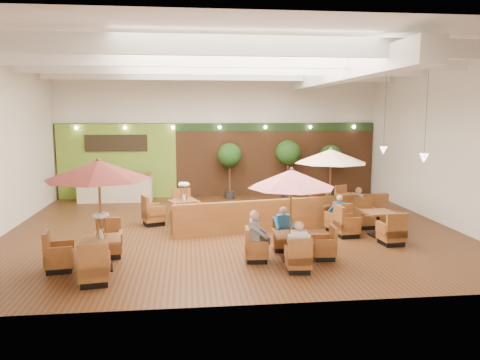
{
  "coord_description": "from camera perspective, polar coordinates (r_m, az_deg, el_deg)",
  "views": [
    {
      "loc": [
        -1.39,
        -14.53,
        3.7
      ],
      "look_at": [
        0.3,
        0.5,
        1.5
      ],
      "focal_mm": 35.0,
      "sensor_mm": 36.0,
      "label": 1
    }
  ],
  "objects": [
    {
      "name": "room",
      "position": [
        15.83,
        -0.48,
        8.02
      ],
      "size": [
        14.04,
        14.0,
        5.52
      ],
      "color": "#381E0F",
      "rests_on": "ground"
    },
    {
      "name": "table_4",
      "position": [
        14.62,
        15.44,
        -5.25
      ],
      "size": [
        1.77,
        2.6,
        0.96
      ],
      "rotation": [
        0.0,
        0.0,
        0.1
      ],
      "color": "brown",
      "rests_on": "ground"
    },
    {
      "name": "table_2",
      "position": [
        15.53,
        10.96,
        0.93
      ],
      "size": [
        2.63,
        2.63,
        2.57
      ],
      "rotation": [
        0.0,
        0.0,
        0.28
      ],
      "color": "brown",
      "rests_on": "ground"
    },
    {
      "name": "diner_3",
      "position": [
        14.81,
        11.92,
        -3.48
      ],
      "size": [
        0.38,
        0.33,
        0.72
      ],
      "rotation": [
        0.0,
        0.0,
        0.21
      ],
      "color": "#215B92",
      "rests_on": "ground"
    },
    {
      "name": "diner_1",
      "position": [
        12.63,
        5.34,
        -5.34
      ],
      "size": [
        0.37,
        0.31,
        0.73
      ],
      "rotation": [
        0.0,
        0.0,
        3.23
      ],
      "color": "#215B92",
      "rests_on": "ground"
    },
    {
      "name": "diner_4",
      "position": [
        15.98,
        14.07,
        -2.61
      ],
      "size": [
        0.4,
        0.43,
        0.78
      ],
      "rotation": [
        0.0,
        0.0,
        1.94
      ],
      "color": "silver",
      "rests_on": "ground"
    },
    {
      "name": "table_0",
      "position": [
        11.31,
        -17.08,
        -1.24
      ],
      "size": [
        2.57,
        2.68,
        2.67
      ],
      "rotation": [
        0.0,
        0.0,
        0.15
      ],
      "color": "brown",
      "rests_on": "ground"
    },
    {
      "name": "booth_divider",
      "position": [
        14.86,
        5.74,
        -4.2
      ],
      "size": [
        7.16,
        1.44,
        1.0
      ],
      "primitive_type": "cube",
      "rotation": [
        0.0,
        0.0,
        0.18
      ],
      "color": "brown",
      "rests_on": "ground"
    },
    {
      "name": "table_1",
      "position": [
        11.63,
        6.25,
        -2.04
      ],
      "size": [
        2.32,
        2.32,
        2.36
      ],
      "rotation": [
        0.0,
        0.0,
        -0.07
      ],
      "color": "brown",
      "rests_on": "ground"
    },
    {
      "name": "diner_0",
      "position": [
        11.01,
        7.17,
        -7.36
      ],
      "size": [
        0.4,
        0.34,
        0.77
      ],
      "rotation": [
        0.0,
        0.0,
        -0.17
      ],
      "color": "silver",
      "rests_on": "ground"
    },
    {
      "name": "table_5",
      "position": [
        17.67,
        12.78,
        -2.94
      ],
      "size": [
        1.77,
        2.51,
        0.87
      ],
      "rotation": [
        0.0,
        0.0,
        0.43
      ],
      "color": "brown",
      "rests_on": "ground"
    },
    {
      "name": "service_counter",
      "position": [
        20.1,
        -14.95,
        -0.92
      ],
      "size": [
        3.0,
        0.75,
        1.18
      ],
      "color": "beige",
      "rests_on": "ground"
    },
    {
      "name": "topiary_0",
      "position": [
        20.0,
        -1.29,
        2.78
      ],
      "size": [
        1.03,
        1.03,
        2.4
      ],
      "color": "black",
      "rests_on": "ground"
    },
    {
      "name": "topiary_1",
      "position": [
        20.38,
        5.87,
        3.05
      ],
      "size": [
        1.07,
        1.07,
        2.5
      ],
      "color": "black",
      "rests_on": "ground"
    },
    {
      "name": "table_3",
      "position": [
        15.66,
        -7.8,
        -3.74
      ],
      "size": [
        2.0,
        2.85,
        1.57
      ],
      "rotation": [
        0.0,
        0.0,
        0.37
      ],
      "color": "brown",
      "rests_on": "ground"
    },
    {
      "name": "diner_2",
      "position": [
        11.65,
        2.03,
        -6.27
      ],
      "size": [
        0.36,
        0.43,
        0.84
      ],
      "rotation": [
        0.0,
        0.0,
        4.61
      ],
      "color": "slate",
      "rests_on": "ground"
    },
    {
      "name": "topiary_2",
      "position": [
        20.88,
        11.01,
        2.63
      ],
      "size": [
        0.98,
        0.98,
        2.28
      ],
      "color": "black",
      "rests_on": "ground"
    }
  ]
}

